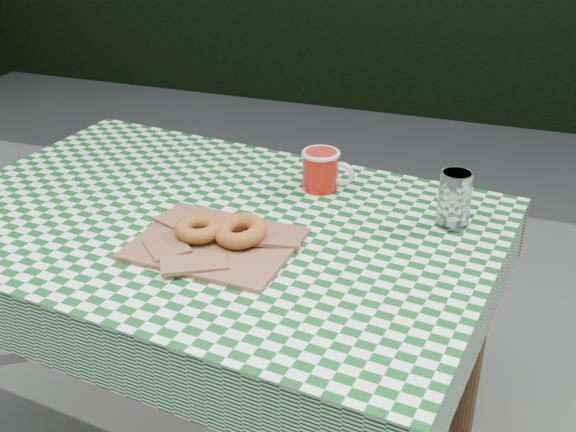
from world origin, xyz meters
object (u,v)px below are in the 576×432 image
at_px(coffee_mug, 321,170).
at_px(paper_bag, 215,242).
at_px(drinking_glass, 454,200).
at_px(table, 217,354).

bearing_deg(coffee_mug, paper_bag, -108.16).
xyz_separation_m(coffee_mug, drinking_glass, (0.33, -0.09, 0.02)).
distance_m(table, drinking_glass, 0.70).
xyz_separation_m(paper_bag, coffee_mug, (0.13, 0.34, 0.04)).
distance_m(paper_bag, drinking_glass, 0.52).
relative_size(table, paper_bag, 3.78).
height_order(coffee_mug, drinking_glass, drinking_glass).
height_order(table, coffee_mug, coffee_mug).
height_order(table, paper_bag, paper_bag).
xyz_separation_m(table, paper_bag, (0.06, -0.11, 0.39)).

